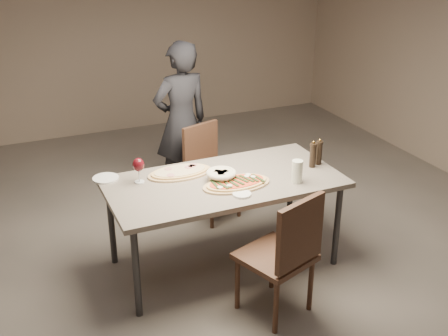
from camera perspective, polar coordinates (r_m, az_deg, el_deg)
name	(u,v)px	position (r m, az deg, el deg)	size (l,w,h in m)	color
room	(224,98)	(4.07, 0.00, 7.09)	(7.00, 7.00, 7.00)	#605852
dining_table	(224,187)	(4.33, 0.00, -1.90)	(1.80, 0.90, 0.75)	slate
zucchini_pizza	(237,183)	(4.22, 1.29, -1.56)	(0.53, 0.30, 0.05)	tan
ham_pizza	(180,172)	(4.41, -4.49, -0.42)	(0.52, 0.29, 0.04)	tan
bread_basket	(221,175)	(4.27, -0.28, -0.72)	(0.23, 0.23, 0.08)	beige
oil_dish	(242,194)	(4.07, 1.83, -2.68)	(0.14, 0.14, 0.02)	white
pepper_mill_left	(313,155)	(4.55, 9.01, 1.34)	(0.06, 0.06, 0.23)	black
pepper_mill_right	(319,152)	(4.61, 9.63, 1.59)	(0.06, 0.06, 0.22)	black
carafe	(297,171)	(4.27, 7.43, -0.35)	(0.08, 0.08, 0.18)	silver
wine_glass	(138,165)	(4.26, -8.69, 0.25)	(0.09, 0.09, 0.20)	silver
side_plate	(106,178)	(4.41, -11.93, -1.03)	(0.20, 0.20, 0.01)	white
chair_near	(286,250)	(3.86, 6.27, -8.32)	(0.57, 0.57, 0.95)	#41281B
chair_far	(208,166)	(5.21, -1.65, 0.23)	(0.52, 0.52, 0.87)	#41281B
diner	(181,122)	(5.46, -4.36, 4.69)	(0.58, 0.38, 1.58)	black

